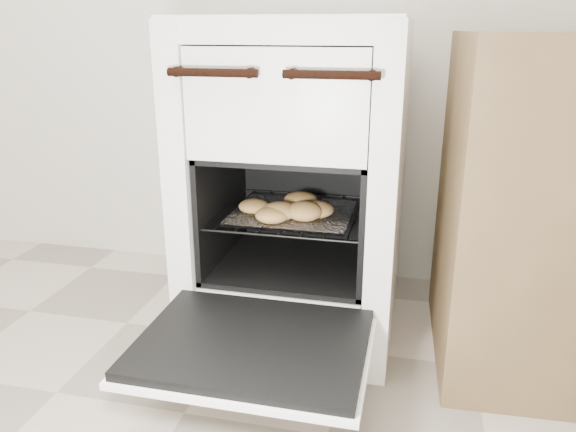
% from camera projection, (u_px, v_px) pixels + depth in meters
% --- Properties ---
extents(stove, '(0.56, 0.62, 0.86)m').
position_uv_depth(stove, '(299.00, 185.00, 1.58)').
color(stove, white).
rests_on(stove, ground).
extents(oven_door, '(0.51, 0.39, 0.04)m').
position_uv_depth(oven_door, '(253.00, 346.00, 1.21)').
color(oven_door, black).
rests_on(oven_door, stove).
extents(oven_rack, '(0.41, 0.39, 0.01)m').
position_uv_depth(oven_rack, '(294.00, 213.00, 1.54)').
color(oven_rack, black).
rests_on(oven_rack, stove).
extents(foil_sheet, '(0.32, 0.28, 0.01)m').
position_uv_depth(foil_sheet, '(293.00, 213.00, 1.52)').
color(foil_sheet, silver).
rests_on(foil_sheet, oven_rack).
extents(baked_rolls, '(0.29, 0.26, 0.05)m').
position_uv_depth(baked_rolls, '(291.00, 209.00, 1.48)').
color(baked_rolls, tan).
rests_on(baked_rolls, foil_sheet).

